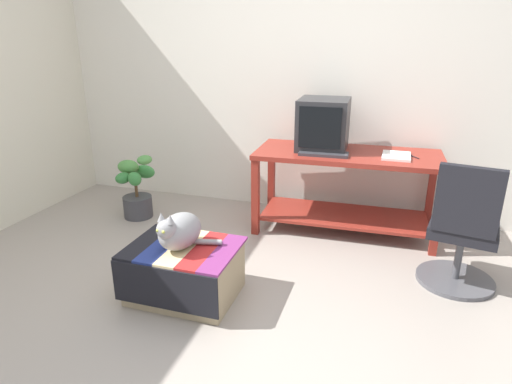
# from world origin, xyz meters

# --- Properties ---
(ground_plane) EXTENTS (14.00, 14.00, 0.00)m
(ground_plane) POSITION_xyz_m (0.00, 0.00, 0.00)
(ground_plane) COLOR #9E9389
(back_wall) EXTENTS (8.00, 0.10, 2.60)m
(back_wall) POSITION_xyz_m (0.00, 2.05, 1.30)
(back_wall) COLOR silver
(back_wall) RESTS_ON ground_plane
(desk) EXTENTS (1.55, 0.70, 0.71)m
(desk) POSITION_xyz_m (0.54, 1.60, 0.49)
(desk) COLOR maroon
(desk) RESTS_ON ground_plane
(tv_monitor) EXTENTS (0.43, 0.46, 0.43)m
(tv_monitor) POSITION_xyz_m (0.31, 1.66, 0.92)
(tv_monitor) COLOR #28282B
(tv_monitor) RESTS_ON desk
(keyboard) EXTENTS (0.41, 0.17, 0.02)m
(keyboard) POSITION_xyz_m (0.36, 1.45, 0.72)
(keyboard) COLOR #333338
(keyboard) RESTS_ON desk
(book) EXTENTS (0.22, 0.28, 0.02)m
(book) POSITION_xyz_m (0.93, 1.56, 0.72)
(book) COLOR white
(book) RESTS_ON desk
(ottoman_with_blanket) EXTENTS (0.70, 0.54, 0.36)m
(ottoman_with_blanket) POSITION_xyz_m (-0.32, 0.23, 0.18)
(ottoman_with_blanket) COLOR tan
(ottoman_with_blanket) RESTS_ON ground_plane
(cat) EXTENTS (0.39, 0.37, 0.28)m
(cat) POSITION_xyz_m (-0.33, 0.21, 0.48)
(cat) COLOR gray
(cat) RESTS_ON ottoman_with_blanket
(potted_plant) EXTENTS (0.41, 0.36, 0.63)m
(potted_plant) POSITION_xyz_m (-1.36, 1.32, 0.26)
(potted_plant) COLOR #3D3D42
(potted_plant) RESTS_ON ground_plane
(office_chair) EXTENTS (0.52, 0.52, 0.89)m
(office_chair) POSITION_xyz_m (1.39, 0.90, 0.39)
(office_chair) COLOR #4C4C51
(office_chair) RESTS_ON ground_plane
(pen) EXTENTS (0.09, 0.12, 0.01)m
(pen) POSITION_xyz_m (1.06, 1.61, 0.71)
(pen) COLOR black
(pen) RESTS_ON desk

